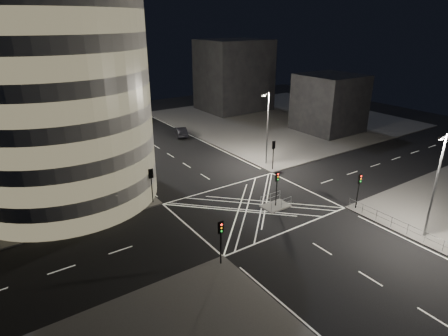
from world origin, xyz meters
TOP-DOWN VIEW (x-y plane):
  - ground at (0.00, 0.00)m, footprint 120.00×120.00m
  - sidewalk_far_right at (29.00, 27.00)m, footprint 42.00×42.00m
  - central_island at (2.00, -1.50)m, footprint 3.00×2.00m
  - building_right_far at (26.00, 40.00)m, footprint 14.00×12.00m
  - building_right_near at (30.00, 16.00)m, footprint 10.00×10.00m
  - building_far_end at (-4.00, 58.00)m, footprint 18.00×8.00m
  - tree_a at (-10.50, 9.00)m, footprint 4.16×4.16m
  - tree_b at (-10.50, 15.00)m, footprint 4.85×4.85m
  - tree_c at (-10.50, 21.00)m, footprint 3.64×3.64m
  - tree_d at (-10.50, 27.00)m, footprint 5.08×5.08m
  - tree_e at (-10.50, 33.00)m, footprint 4.04×4.04m
  - traffic_signal_fl at (-8.80, 6.80)m, footprint 0.55×0.22m
  - traffic_signal_nl at (-8.80, -6.80)m, footprint 0.55×0.22m
  - traffic_signal_fr at (8.80, 6.80)m, footprint 0.55×0.22m
  - traffic_signal_nr at (8.80, -6.80)m, footprint 0.55×0.22m
  - traffic_signal_island at (2.00, -1.50)m, footprint 0.55×0.22m
  - street_lamp_left_near at (-9.44, 12.00)m, footprint 1.25×0.25m
  - street_lamp_left_far at (-9.44, 30.00)m, footprint 1.25×0.25m
  - street_lamp_right_far at (9.44, 9.00)m, footprint 1.25×0.25m
  - street_lamp_right_near at (9.44, -14.00)m, footprint 1.25×0.25m
  - railing_near_right at (8.30, -12.15)m, footprint 0.06×11.70m
  - railing_island_south at (2.00, -2.40)m, footprint 2.80×0.06m
  - railing_island_north at (2.00, -0.60)m, footprint 2.80×0.06m
  - sedan at (6.14, 28.06)m, footprint 3.15×5.15m

SIDE VIEW (x-z plane):
  - ground at x=0.00m, z-range 0.00..0.00m
  - sidewalk_far_right at x=29.00m, z-range 0.00..0.15m
  - central_island at x=2.00m, z-range 0.00..0.15m
  - railing_near_right at x=8.30m, z-range 0.15..1.25m
  - railing_island_south at x=2.00m, z-range 0.15..1.25m
  - railing_island_north at x=2.00m, z-range 0.15..1.25m
  - sedan at x=6.14m, z-range 0.00..1.60m
  - traffic_signal_fl at x=-8.80m, z-range 0.91..4.91m
  - traffic_signal_nl at x=-8.80m, z-range 0.91..4.91m
  - traffic_signal_fr at x=8.80m, z-range 0.91..4.91m
  - traffic_signal_nr at x=8.80m, z-range 0.91..4.91m
  - traffic_signal_island at x=2.00m, z-range 0.91..4.91m
  - tree_a at x=-10.50m, z-range 0.91..7.23m
  - tree_d at x=-10.50m, z-range 0.96..8.44m
  - tree_b at x=-10.50m, z-range 1.04..8.42m
  - tree_c at x=-10.50m, z-range 1.39..8.09m
  - tree_e at x=-10.50m, z-range 1.31..8.31m
  - building_right_near at x=30.00m, z-range 0.15..10.15m
  - street_lamp_left_near at x=-9.44m, z-range 0.54..10.54m
  - street_lamp_left_far at x=-9.44m, z-range 0.54..10.54m
  - street_lamp_right_far at x=9.44m, z-range 0.54..10.54m
  - street_lamp_right_near at x=9.44m, z-range 0.54..10.54m
  - building_right_far at x=26.00m, z-range 0.15..15.15m
  - building_far_end at x=-4.00m, z-range 0.00..18.00m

